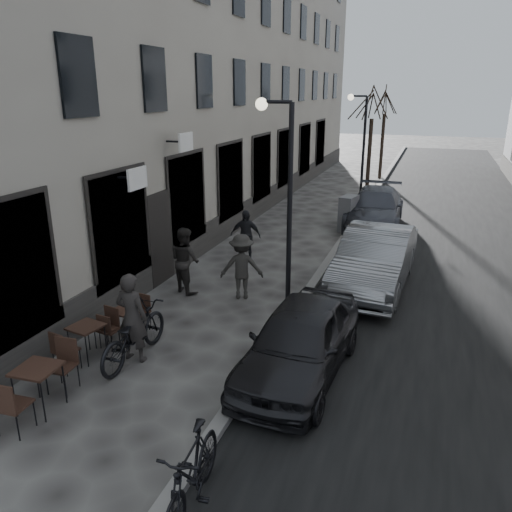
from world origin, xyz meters
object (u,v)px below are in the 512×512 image
Objects in this scene: car_far at (375,208)px; bicycle at (133,334)px; streetlamp_near at (283,186)px; utility_cabinet at (348,213)px; tree_far at (385,100)px; moped at (192,474)px; bistro_set_c at (126,321)px; pedestrian_mid at (242,267)px; tree_near at (373,103)px; car_near at (300,341)px; bistro_set_b at (87,339)px; pedestrian_far at (245,236)px; car_mid at (375,259)px; streetlamp_far at (360,139)px; pedestrian_near at (185,260)px; bistro_set_a at (39,384)px.

bicycle is at bearing -106.64° from car_far.
streetlamp_near is 8.46m from utility_cabinet.
tree_far is 27.65m from moped.
pedestrian_mid is at bearing 68.66° from bistro_set_c.
tree_near is 18.13m from car_near.
tree_near is at bearing -95.71° from bicycle.
bistro_set_b is 0.91× the size of pedestrian_far.
tree_far is 13.51m from utility_cabinet.
car_near is at bearing 78.10° from moped.
tree_far is 1.37× the size of car_near.
streetlamp_near is at bearing -122.19° from bicycle.
pedestrian_mid is (1.61, 2.97, 0.46)m from bistro_set_c.
bistro_set_c is 0.28× the size of car_mid.
car_near is at bearing -87.34° from tree_far.
bicycle is (-2.21, -18.24, -4.09)m from tree_near.
tree_near is 1.15× the size of car_mid.
tree_far reaches higher than bicycle.
car_far is at bearing 81.60° from bistro_set_b.
bicycle is 3.84m from pedestrian_mid.
pedestrian_far is at bearing -105.95° from utility_cabinet.
pedestrian_far is (-2.21, -8.64, -2.33)m from streetlamp_far.
car_mid is 0.97× the size of car_far.
bicycle is 4.21m from moped.
streetlamp_near is 1.02× the size of car_mid.
pedestrian_far is at bearing -101.10° from tree_near.
pedestrian_near is 0.35× the size of car_far.
tree_near reaches higher than bistro_set_c.
tree_far is 19.08m from car_mid.
moped is (0.72, -18.33, -2.59)m from streetlamp_far.
car_far is at bearing -125.26° from pedestrian_mid.
tree_near reaches higher than car_far.
bistro_set_b is 0.84× the size of pedestrian_near.
pedestrian_far is at bearing 91.02° from bistro_set_c.
car_mid is (0.79, 5.06, 0.11)m from car_near.
tree_near reaches higher than streetlamp_far.
bistro_set_a is 13.67m from utility_cabinet.
moped is at bearing -76.46° from utility_cabinet.
tree_far is at bearing 89.54° from streetlamp_far.
tree_far is at bearing 90.05° from bistro_set_c.
moped is (0.65, -27.33, -4.09)m from tree_far.
car_near is at bearing 107.64° from pedestrian_mid.
pedestrian_mid reaches higher than bistro_set_b.
pedestrian_near is 0.95× the size of moped.
streetlamp_near is at bearing -90.00° from streetlamp_far.
utility_cabinet is at bearing 86.91° from moped.
streetlamp_far is 3.05× the size of pedestrian_far.
pedestrian_near is 3.05m from pedestrian_far.
streetlamp_near is 6.48m from bistro_set_a.
pedestrian_near is 5.02m from car_near.
bicycle is (-2.21, -24.24, -4.09)m from tree_far.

